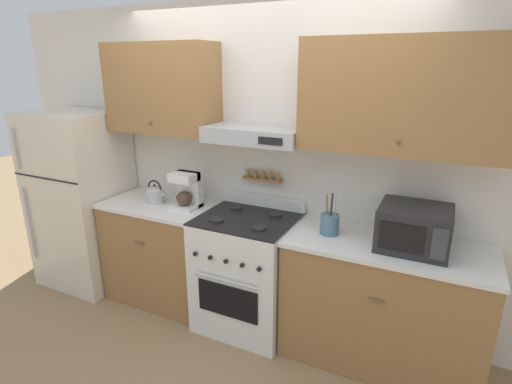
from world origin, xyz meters
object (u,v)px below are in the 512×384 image
Objects in this scene: stove_range at (247,272)px; utensil_crock at (330,224)px; coffee_maker at (187,190)px; refrigerator at (82,200)px; tea_kettle at (155,194)px; microwave at (414,228)px.

stove_range is 3.46× the size of utensil_crock.
coffee_maker is at bearing 178.89° from utensil_crock.
coffee_maker is (-0.59, 0.06, 0.60)m from stove_range.
refrigerator reaches higher than tea_kettle.
stove_range is 0.62× the size of refrigerator.
tea_kettle is 0.33m from coffee_maker.
refrigerator reaches higher than coffee_maker.
refrigerator is 2.41m from utensil_crock.
coffee_maker reaches higher than stove_range.
refrigerator is 5.56× the size of utensil_crock.
microwave is at bearing 1.45° from refrigerator.
refrigerator is at bearing -178.55° from microwave.
coffee_maker is at bearing 3.92° from refrigerator.
stove_range is 1.80m from refrigerator.
utensil_crock reaches higher than microwave.
refrigerator is 8.16× the size of tea_kettle.
stove_range is at bearing 0.82° from refrigerator.
utensil_crock is (1.23, -0.02, -0.07)m from coffee_maker.
stove_range is at bearing -1.99° from tea_kettle.
utensil_crock reaches higher than tea_kettle.
refrigerator is at bearing -179.18° from stove_range.
coffee_maker is 0.69× the size of microwave.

